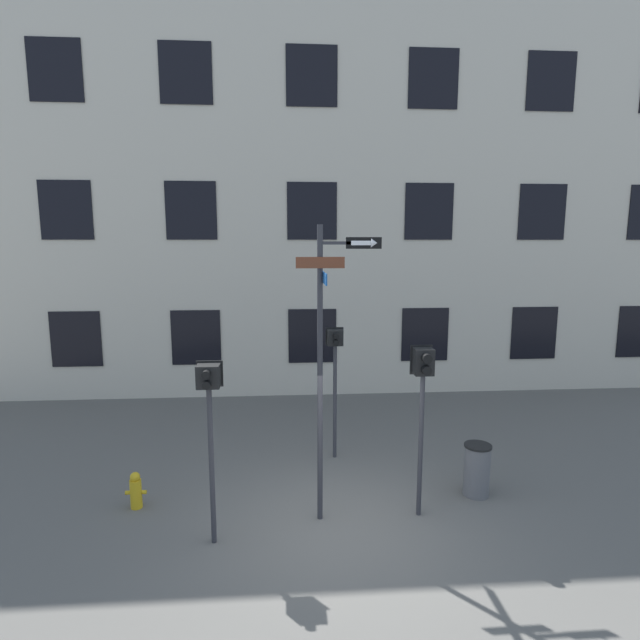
{
  "coord_description": "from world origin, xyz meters",
  "views": [
    {
      "loc": [
        -0.81,
        -7.42,
        4.64
      ],
      "look_at": [
        -0.26,
        0.37,
        3.4
      ],
      "focal_mm": 28.0,
      "sensor_mm": 36.0,
      "label": 1
    }
  ],
  "objects_px": {
    "trash_bin": "(477,470)",
    "street_sign_pole": "(325,351)",
    "pedestrian_signal_right": "(423,384)",
    "pedestrian_signal_left": "(209,404)",
    "fire_hydrant": "(136,491)",
    "pedestrian_signal_across": "(335,359)"
  },
  "relations": [
    {
      "from": "trash_bin",
      "to": "pedestrian_signal_right",
      "type": "bearing_deg",
      "value": -154.1
    },
    {
      "from": "pedestrian_signal_right",
      "to": "pedestrian_signal_across",
      "type": "bearing_deg",
      "value": 116.57
    },
    {
      "from": "pedestrian_signal_right",
      "to": "street_sign_pole",
      "type": "bearing_deg",
      "value": 179.78
    },
    {
      "from": "fire_hydrant",
      "to": "pedestrian_signal_right",
      "type": "bearing_deg",
      "value": -6.77
    },
    {
      "from": "street_sign_pole",
      "to": "pedestrian_signal_across",
      "type": "height_order",
      "value": "street_sign_pole"
    },
    {
      "from": "street_sign_pole",
      "to": "pedestrian_signal_left",
      "type": "xyz_separation_m",
      "value": [
        -1.77,
        -0.56,
        -0.66
      ]
    },
    {
      "from": "pedestrian_signal_across",
      "to": "fire_hydrant",
      "type": "xyz_separation_m",
      "value": [
        -3.68,
        -1.83,
        -1.87
      ]
    },
    {
      "from": "pedestrian_signal_left",
      "to": "pedestrian_signal_across",
      "type": "bearing_deg",
      "value": 53.56
    },
    {
      "from": "pedestrian_signal_right",
      "to": "fire_hydrant",
      "type": "bearing_deg",
      "value": 173.23
    },
    {
      "from": "street_sign_pole",
      "to": "pedestrian_signal_left",
      "type": "height_order",
      "value": "street_sign_pole"
    },
    {
      "from": "pedestrian_signal_left",
      "to": "pedestrian_signal_across",
      "type": "height_order",
      "value": "pedestrian_signal_left"
    },
    {
      "from": "pedestrian_signal_right",
      "to": "pedestrian_signal_across",
      "type": "distance_m",
      "value": 2.69
    },
    {
      "from": "street_sign_pole",
      "to": "pedestrian_signal_across",
      "type": "distance_m",
      "value": 2.54
    },
    {
      "from": "fire_hydrant",
      "to": "trash_bin",
      "type": "distance_m",
      "value": 6.13
    },
    {
      "from": "fire_hydrant",
      "to": "pedestrian_signal_across",
      "type": "bearing_deg",
      "value": 26.37
    },
    {
      "from": "trash_bin",
      "to": "street_sign_pole",
      "type": "bearing_deg",
      "value": -168.23
    },
    {
      "from": "pedestrian_signal_left",
      "to": "pedestrian_signal_right",
      "type": "distance_m",
      "value": 3.43
    },
    {
      "from": "pedestrian_signal_left",
      "to": "pedestrian_signal_right",
      "type": "bearing_deg",
      "value": 9.22
    },
    {
      "from": "street_sign_pole",
      "to": "pedestrian_signal_left",
      "type": "bearing_deg",
      "value": -162.55
    },
    {
      "from": "pedestrian_signal_left",
      "to": "pedestrian_signal_across",
      "type": "relative_size",
      "value": 1.01
    },
    {
      "from": "pedestrian_signal_across",
      "to": "fire_hydrant",
      "type": "relative_size",
      "value": 4.31
    },
    {
      "from": "fire_hydrant",
      "to": "street_sign_pole",
      "type": "bearing_deg",
      "value": -9.96
    }
  ]
}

